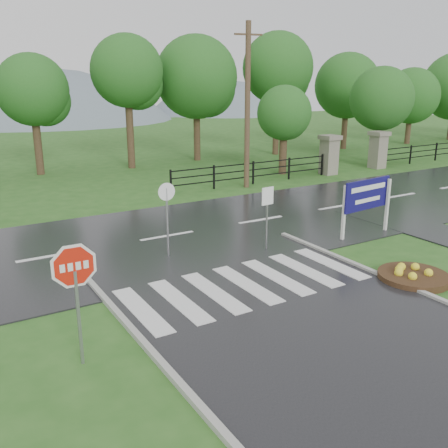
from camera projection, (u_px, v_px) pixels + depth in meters
ground at (396, 378)px, 9.26m from camera, size 120.00×120.00×0.00m
main_road at (167, 237)px, 17.46m from camera, size 90.00×8.00×0.04m
crosswalk at (246, 284)px, 13.34m from camera, size 6.50×2.80×0.02m
pillar_west at (329, 154)px, 28.52m from camera, size 1.00×1.00×2.24m
pillar_east at (378, 149)px, 30.51m from camera, size 1.00×1.00×2.24m
fence_west at (253, 170)px, 26.04m from camera, size 9.58×0.08×1.20m
hills at (25, 236)px, 68.72m from camera, size 102.00×48.00×48.00m
treeline at (82, 172)px, 29.45m from camera, size 83.20×5.20×10.00m
stop_sign at (75, 277)px, 9.24m from camera, size 1.16×0.06×2.61m
estate_billboard at (367, 197)px, 17.26m from camera, size 2.31×0.30×2.02m
flower_bed at (414, 275)px, 13.71m from camera, size 1.92×1.92×0.38m
reg_sign_small at (267, 206)px, 15.72m from camera, size 0.46×0.07×2.09m
reg_sign_round at (167, 211)px, 15.14m from camera, size 0.55×0.07×2.35m
utility_pole_east at (247, 106)px, 24.32m from camera, size 1.40×0.35×7.94m
entrance_tree_left at (284, 113)px, 28.04m from camera, size 3.07×3.07×5.01m
entrance_tree_right at (382, 99)px, 31.73m from camera, size 4.03×4.03×6.11m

